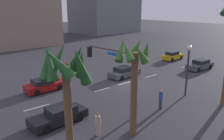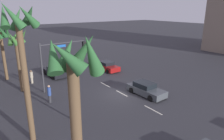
# 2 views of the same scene
# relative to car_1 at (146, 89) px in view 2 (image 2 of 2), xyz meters

# --- Properties ---
(ground_plane) EXTENTS (220.00, 220.00, 0.00)m
(ground_plane) POSITION_rel_car_1_xyz_m (1.70, 1.96, -0.64)
(ground_plane) COLOR #333338
(lane_stripe_2) EXTENTS (2.24, 0.14, 0.01)m
(lane_stripe_2) POSITION_rel_car_1_xyz_m (-3.01, 1.96, -0.63)
(lane_stripe_2) COLOR silver
(lane_stripe_2) RESTS_ON ground_plane
(lane_stripe_3) EXTENTS (2.02, 0.14, 0.01)m
(lane_stripe_3) POSITION_rel_car_1_xyz_m (1.78, 1.96, -0.63)
(lane_stripe_3) COLOR silver
(lane_stripe_3) RESTS_ON ground_plane
(lane_stripe_4) EXTENTS (1.99, 0.14, 0.01)m
(lane_stripe_4) POSITION_rel_car_1_xyz_m (5.11, 1.96, -0.63)
(lane_stripe_4) COLOR silver
(lane_stripe_4) RESTS_ON ground_plane
(lane_stripe_5) EXTENTS (2.38, 0.14, 0.01)m
(lane_stripe_5) POSITION_rel_car_1_xyz_m (12.57, 1.96, -0.63)
(lane_stripe_5) COLOR silver
(lane_stripe_5) RESTS_ON ground_plane
(car_1) EXTENTS (4.54, 2.14, 1.38)m
(car_1) POSITION_rel_car_1_xyz_m (0.00, 0.00, 0.00)
(car_1) COLOR #474C51
(car_1) RESTS_ON ground_plane
(car_3) EXTENTS (4.21, 2.03, 1.35)m
(car_3) POSITION_rel_car_1_xyz_m (10.15, -1.75, -0.01)
(car_3) COLOR maroon
(car_3) RESTS_ON ground_plane
(car_4) EXTENTS (4.60, 2.15, 1.30)m
(car_4) POSITION_rel_car_1_xyz_m (12.23, 5.78, -0.03)
(car_4) COLOR black
(car_4) RESTS_ON ground_plane
(traffic_signal) EXTENTS (0.76, 5.87, 5.58)m
(traffic_signal) POSITION_rel_car_1_xyz_m (7.31, 6.81, 3.23)
(traffic_signal) COLOR #38383D
(traffic_signal) RESTS_ON ground_plane
(streetlamp) EXTENTS (0.56, 0.56, 5.21)m
(streetlamp) POSITION_rel_car_1_xyz_m (-0.52, 8.80, 3.09)
(streetlamp) COLOR #2D2D33
(streetlamp) RESTS_ON ground_plane
(pedestrian_0) EXTENTS (0.47, 0.47, 1.87)m
(pedestrian_0) POSITION_rel_car_1_xyz_m (4.13, 9.29, 0.35)
(pedestrian_0) COLOR #333338
(pedestrian_0) RESTS_ON ground_plane
(pedestrian_1) EXTENTS (0.41, 0.41, 1.72)m
(pedestrian_1) POSITION_rel_car_1_xyz_m (10.96, 9.24, 0.26)
(pedestrian_1) COLOR #B2A58C
(pedestrian_1) RESTS_ON ground_plane
(palm_tree_0) EXTENTS (2.43, 2.47, 7.11)m
(palm_tree_0) POSITION_rel_car_1_xyz_m (9.04, 10.72, 4.26)
(palm_tree_0) COLOR brown
(palm_tree_0) RESTS_ON ground_plane
(palm_tree_1) EXTENTS (2.33, 2.33, 8.45)m
(palm_tree_1) POSITION_rel_car_1_xyz_m (-8.33, 12.13, 5.39)
(palm_tree_1) COLOR brown
(palm_tree_1) RESTS_ON ground_plane
(palm_tree_2) EXTENTS (2.58, 2.66, 7.31)m
(palm_tree_2) POSITION_rel_car_1_xyz_m (14.48, 11.60, 4.98)
(palm_tree_2) COLOR brown
(palm_tree_2) RESTS_ON ground_plane
(palm_tree_3) EXTENTS (2.46, 2.46, 9.63)m
(palm_tree_3) POSITION_rel_car_1_xyz_m (-1.23, 12.36, 6.47)
(palm_tree_3) COLOR brown
(palm_tree_3) RESTS_ON ground_plane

